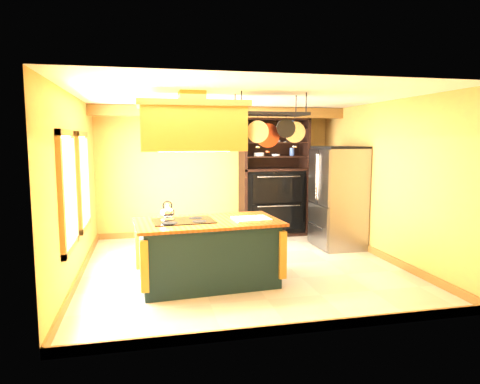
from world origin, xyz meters
name	(u,v)px	position (x,y,z in m)	size (l,w,h in m)	color
floor	(242,267)	(0.00, 0.00, 0.00)	(5.00, 5.00, 0.00)	beige
ceiling	(242,98)	(0.00, 0.00, 2.70)	(5.00, 5.00, 0.00)	white
wall_back	(216,172)	(0.00, 2.50, 1.35)	(5.00, 0.02, 2.70)	#BF9046
wall_front	(296,209)	(0.00, -2.50, 1.35)	(5.00, 0.02, 2.70)	#BF9046
wall_left	(76,188)	(-2.50, 0.00, 1.35)	(0.02, 5.00, 2.70)	#BF9046
wall_right	(384,181)	(2.50, 0.00, 1.35)	(0.02, 5.00, 2.70)	#BF9046
ceiling_beam	(223,112)	(0.00, 1.70, 2.59)	(5.00, 0.15, 0.20)	olive
window_near	(68,191)	(-2.47, -0.80, 1.40)	(0.06, 1.06, 1.56)	olive
window_far	(84,181)	(-2.47, 0.60, 1.40)	(0.06, 1.06, 1.56)	olive
kitchen_island	(208,252)	(-0.66, -0.70, 0.47)	(2.10, 1.27, 1.11)	#13292C
range_hood	(192,125)	(-0.85, -0.71, 2.25)	(1.46, 0.83, 0.80)	#B07A2C
pot_rack	(270,122)	(0.25, -0.69, 2.31)	(1.10, 0.51, 0.76)	black
refrigerator	(338,199)	(2.07, 0.88, 0.92)	(0.82, 0.96, 1.89)	gray
hutch	(273,191)	(1.20, 2.23, 0.95)	(1.42, 0.64, 2.52)	black
floor_register	(177,277)	(-1.08, -0.33, 0.01)	(0.28, 0.12, 0.01)	black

